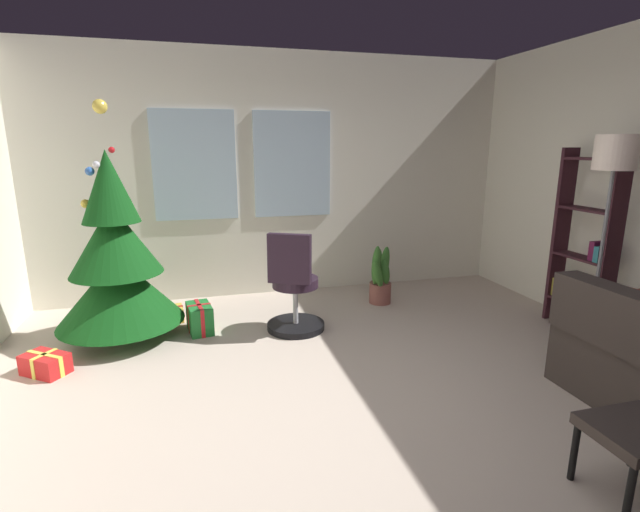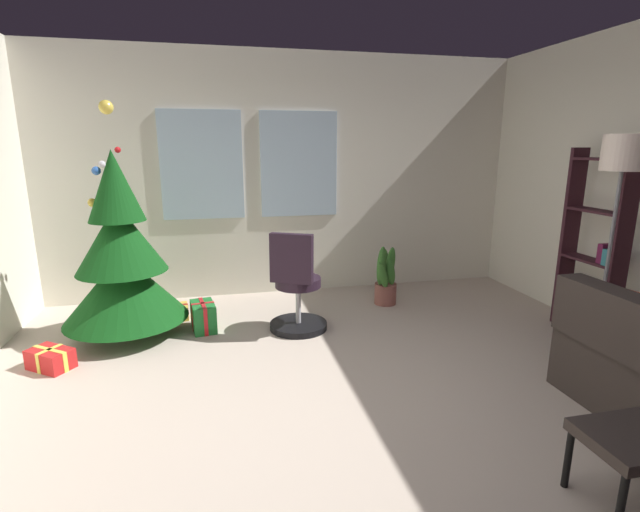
% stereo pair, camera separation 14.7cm
% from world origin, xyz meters
% --- Properties ---
extents(ground_plane, '(5.51, 5.61, 0.10)m').
position_xyz_m(ground_plane, '(0.00, 0.00, -0.05)').
color(ground_plane, '#C3B1A0').
extents(wall_back_with_windows, '(5.51, 0.12, 2.79)m').
position_xyz_m(wall_back_with_windows, '(-0.02, 2.85, 1.40)').
color(wall_back_with_windows, silver).
rests_on(wall_back_with_windows, ground_plane).
extents(footstool, '(0.46, 0.39, 0.39)m').
position_xyz_m(footstool, '(1.09, -1.01, 0.33)').
color(footstool, '#312925').
rests_on(footstool, ground_plane).
extents(holiday_tree, '(1.11, 1.11, 2.12)m').
position_xyz_m(holiday_tree, '(-1.70, 1.79, 0.72)').
color(holiday_tree, '#4C331E').
rests_on(holiday_tree, ground_plane).
extents(gift_box_red, '(0.40, 0.37, 0.17)m').
position_xyz_m(gift_box_red, '(-2.19, 1.21, 0.08)').
color(gift_box_red, red).
rests_on(gift_box_red, ground_plane).
extents(gift_box_green, '(0.26, 0.37, 0.28)m').
position_xyz_m(gift_box_green, '(-1.01, 1.76, 0.13)').
color(gift_box_green, '#1E722D').
rests_on(gift_box_green, ground_plane).
extents(gift_box_gold, '(0.28, 0.26, 0.15)m').
position_xyz_m(gift_box_gold, '(-1.30, 2.12, 0.07)').
color(gift_box_gold, gold).
rests_on(gift_box_gold, ground_plane).
extents(office_chair, '(0.56, 0.58, 0.98)m').
position_xyz_m(office_chair, '(-0.13, 1.54, 0.39)').
color(office_chair, black).
rests_on(office_chair, ground_plane).
extents(bookshelf, '(0.18, 0.64, 1.73)m').
position_xyz_m(bookshelf, '(2.54, 0.88, 0.75)').
color(bookshelf, '#34171F').
rests_on(bookshelf, ground_plane).
extents(floor_lamp, '(0.32, 0.32, 1.83)m').
position_xyz_m(floor_lamp, '(2.30, 0.47, 1.54)').
color(floor_lamp, slate).
rests_on(floor_lamp, ground_plane).
extents(potted_plant, '(0.38, 0.49, 0.68)m').
position_xyz_m(potted_plant, '(0.98, 2.09, 0.29)').
color(potted_plant, '#8E5047').
rests_on(potted_plant, ground_plane).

